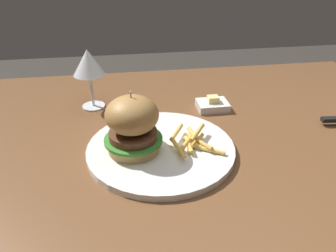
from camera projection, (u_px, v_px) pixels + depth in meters
The scene contains 6 objects.
dining_table at pixel (189, 163), 0.81m from camera, with size 1.26×0.84×0.74m.
main_plate at pixel (161, 149), 0.69m from camera, with size 0.31×0.31×0.01m, color white.
burger_sandwich at pixel (133, 125), 0.65m from camera, with size 0.12×0.12×0.13m.
fries_pile at pixel (192, 141), 0.68m from camera, with size 0.11×0.12×0.03m.
wine_glass at pixel (88, 64), 0.82m from camera, with size 0.08×0.08×0.16m.
butter_dish at pixel (213, 105), 0.87m from camera, with size 0.08×0.06×0.04m.
Camera 1 is at (-0.15, -0.65, 1.13)m, focal length 35.00 mm.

